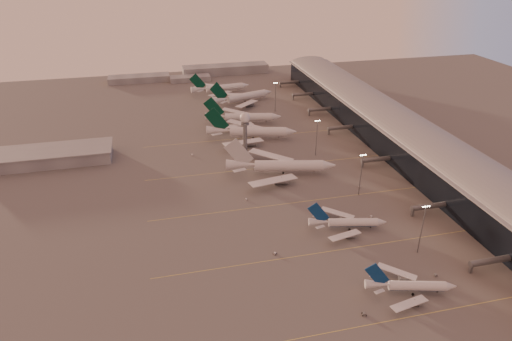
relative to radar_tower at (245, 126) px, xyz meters
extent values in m
plane|color=#525050|center=(-5.00, -120.00, -20.95)|extent=(700.00, 700.00, 0.00)
cube|color=#DFC94E|center=(25.00, -155.00, -20.94)|extent=(180.00, 0.25, 0.02)
cube|color=#DFC94E|center=(25.00, -110.00, -20.94)|extent=(180.00, 0.25, 0.02)
cube|color=#DFC94E|center=(25.00, -65.00, -20.94)|extent=(180.00, 0.25, 0.02)
cube|color=#DFC94E|center=(25.00, -20.00, -20.94)|extent=(180.00, 0.25, 0.02)
cube|color=#DFC94E|center=(25.00, 30.00, -20.94)|extent=(180.00, 0.25, 0.02)
cube|color=black|center=(103.00, -10.00, -11.95)|extent=(36.00, 360.00, 18.00)
cylinder|color=gray|center=(103.00, -10.00, -2.95)|extent=(10.08, 360.00, 10.08)
cube|color=gray|center=(103.00, -10.00, -2.75)|extent=(40.00, 362.00, 0.80)
cylinder|color=#5C5F64|center=(77.00, -138.00, -16.45)|extent=(22.00, 2.80, 2.80)
cube|color=#5C5F64|center=(67.00, -138.00, -18.75)|extent=(1.20, 1.20, 4.40)
cylinder|color=#5C5F64|center=(77.00, -92.00, -16.45)|extent=(22.00, 2.80, 2.80)
cube|color=#5C5F64|center=(67.00, -92.00, -18.75)|extent=(1.20, 1.20, 4.40)
cylinder|color=#5C5F64|center=(77.00, -34.00, -16.45)|extent=(22.00, 2.80, 2.80)
cube|color=#5C5F64|center=(67.00, -34.00, -18.75)|extent=(1.20, 1.20, 4.40)
cylinder|color=#5C5F64|center=(77.00, 22.00, -16.45)|extent=(22.00, 2.80, 2.80)
cube|color=#5C5F64|center=(67.00, 22.00, -18.75)|extent=(1.20, 1.20, 4.40)
cylinder|color=#5C5F64|center=(77.00, 64.00, -16.45)|extent=(22.00, 2.80, 2.80)
cube|color=#5C5F64|center=(67.00, 64.00, -18.75)|extent=(1.20, 1.20, 4.40)
cylinder|color=#5C5F64|center=(77.00, 106.00, -16.45)|extent=(22.00, 2.80, 2.80)
cube|color=#5C5F64|center=(67.00, 106.00, -18.75)|extent=(1.20, 1.20, 4.40)
cylinder|color=#5C5F64|center=(77.00, 146.00, -16.45)|extent=(22.00, 2.80, 2.80)
cube|color=#5C5F64|center=(67.00, 146.00, -18.75)|extent=(1.20, 1.20, 4.40)
cube|color=slate|center=(-125.00, 20.00, -16.95)|extent=(80.00, 25.00, 8.00)
cube|color=gray|center=(-125.00, 20.00, -12.75)|extent=(82.00, 27.00, 0.60)
cylinder|color=#5C5F64|center=(0.00, 0.00, -9.95)|extent=(2.60, 2.60, 22.00)
cylinder|color=#5C5F64|center=(0.00, 0.00, 1.55)|extent=(5.20, 5.20, 1.20)
sphere|color=silver|center=(0.00, 0.00, 5.45)|extent=(6.40, 6.40, 6.40)
cylinder|color=#5C5F64|center=(0.00, 0.00, 9.15)|extent=(0.16, 0.16, 2.00)
cylinder|color=#5C5F64|center=(53.00, -120.00, -8.45)|extent=(0.56, 0.56, 25.00)
cube|color=#5C5F64|center=(53.00, -120.00, 3.55)|extent=(3.60, 0.25, 0.25)
sphere|color=#FFEABF|center=(51.50, -120.00, 3.15)|extent=(0.56, 0.56, 0.56)
sphere|color=#FFEABF|center=(52.50, -120.00, 3.15)|extent=(0.56, 0.56, 0.56)
sphere|color=#FFEABF|center=(53.50, -120.00, 3.15)|extent=(0.56, 0.56, 0.56)
sphere|color=#FFEABF|center=(54.50, -120.00, 3.15)|extent=(0.56, 0.56, 0.56)
cylinder|color=#5C5F64|center=(50.00, -65.00, -8.45)|extent=(0.56, 0.56, 25.00)
cube|color=#5C5F64|center=(50.00, -65.00, 3.55)|extent=(3.60, 0.25, 0.25)
sphere|color=#FFEABF|center=(48.50, -65.00, 3.15)|extent=(0.56, 0.56, 0.56)
sphere|color=#FFEABF|center=(49.50, -65.00, 3.15)|extent=(0.56, 0.56, 0.56)
sphere|color=#FFEABF|center=(50.50, -65.00, 3.15)|extent=(0.56, 0.56, 0.56)
sphere|color=#FFEABF|center=(51.50, -65.00, 3.15)|extent=(0.56, 0.56, 0.56)
cylinder|color=#5C5F64|center=(45.00, -10.00, -8.45)|extent=(0.56, 0.56, 25.00)
cube|color=#5C5F64|center=(45.00, -10.00, 3.55)|extent=(3.60, 0.25, 0.25)
sphere|color=#FFEABF|center=(43.50, -10.00, 3.15)|extent=(0.56, 0.56, 0.56)
sphere|color=#FFEABF|center=(44.50, -10.00, 3.15)|extent=(0.56, 0.56, 0.56)
sphere|color=#FFEABF|center=(45.50, -10.00, 3.15)|extent=(0.56, 0.56, 0.56)
sphere|color=#FFEABF|center=(46.50, -10.00, 3.15)|extent=(0.56, 0.56, 0.56)
cylinder|color=#5C5F64|center=(43.00, 80.00, -8.45)|extent=(0.56, 0.56, 25.00)
cube|color=#5C5F64|center=(43.00, 80.00, 3.55)|extent=(3.60, 0.25, 0.25)
sphere|color=#FFEABF|center=(41.50, 80.00, 3.15)|extent=(0.56, 0.56, 0.56)
sphere|color=#FFEABF|center=(42.50, 80.00, 3.15)|extent=(0.56, 0.56, 0.56)
sphere|color=#FFEABF|center=(43.50, 80.00, 3.15)|extent=(0.56, 0.56, 0.56)
sphere|color=#FFEABF|center=(44.50, 80.00, 3.15)|extent=(0.56, 0.56, 0.56)
cube|color=slate|center=(-65.00, 200.00, -17.95)|extent=(60.00, 18.00, 6.00)
cube|color=slate|center=(25.00, 210.00, -16.45)|extent=(90.00, 20.00, 9.00)
cube|color=slate|center=(-15.00, 190.00, -18.45)|extent=(40.00, 15.00, 5.00)
cylinder|color=silver|center=(37.79, -143.73, -17.85)|extent=(22.53, 9.46, 3.80)
cylinder|color=navy|center=(37.79, -143.73, -18.71)|extent=(21.82, 8.32, 2.73)
cone|color=silver|center=(50.64, -147.19, -17.85)|extent=(5.16, 4.79, 3.80)
cone|color=silver|center=(22.50, -139.61, -17.38)|extent=(10.02, 6.10, 3.80)
cube|color=silver|center=(30.07, -151.33, -18.52)|extent=(16.56, 7.26, 1.19)
cylinder|color=gray|center=(33.27, -149.90, -20.25)|extent=(4.81, 3.51, 2.47)
cube|color=gray|center=(33.27, -149.90, -19.18)|extent=(0.35, 0.32, 1.52)
cube|color=silver|center=(34.93, -133.28, -18.52)|extent=(14.34, 13.75, 1.19)
cylinder|color=gray|center=(36.98, -136.12, -20.25)|extent=(4.81, 3.51, 2.47)
cube|color=gray|center=(36.98, -136.12, -19.18)|extent=(0.35, 0.32, 1.52)
cube|color=navy|center=(22.05, -139.49, -12.68)|extent=(10.16, 3.05, 11.32)
cube|color=silver|center=(21.41, -143.79, -17.28)|extent=(4.55, 2.41, 0.25)
cube|color=silver|center=(23.65, -135.45, -17.28)|extent=(4.32, 4.06, 0.25)
cylinder|color=black|center=(45.97, -145.93, -20.45)|extent=(0.50, 0.50, 1.00)
cylinder|color=black|center=(36.62, -141.14, -20.40)|extent=(1.19, 0.77, 1.10)
cylinder|color=black|center=(35.48, -145.38, -20.40)|extent=(1.19, 0.77, 1.10)
cylinder|color=silver|center=(32.29, -95.61, -17.70)|extent=(23.73, 9.01, 3.99)
cylinder|color=navy|center=(32.29, -95.61, -18.59)|extent=(23.02, 7.82, 2.87)
cone|color=silver|center=(45.93, -98.67, -17.70)|extent=(5.29, 4.88, 3.99)
cone|color=silver|center=(16.07, -91.98, -17.20)|extent=(10.46, 6.04, 3.99)
cube|color=silver|center=(24.54, -103.93, -18.39)|extent=(17.38, 8.28, 1.25)
cylinder|color=gray|center=(27.83, -102.29, -20.21)|extent=(4.99, 3.52, 2.59)
cube|color=gray|center=(27.83, -102.29, -19.09)|extent=(0.36, 0.32, 1.59)
cube|color=silver|center=(28.83, -84.78, -18.39)|extent=(15.41, 14.01, 1.25)
cylinder|color=gray|center=(31.10, -87.67, -20.21)|extent=(4.99, 3.52, 2.59)
cube|color=gray|center=(31.10, -87.67, -19.09)|extent=(0.36, 0.32, 1.59)
cube|color=navy|center=(15.59, -91.87, -12.27)|extent=(10.76, 2.75, 11.88)
cube|color=silver|center=(15.12, -96.41, -17.10)|extent=(4.80, 2.70, 0.26)
cube|color=silver|center=(17.10, -87.56, -17.10)|extent=(4.60, 4.16, 0.26)
cylinder|color=black|center=(40.98, -97.56, -20.42)|extent=(0.52, 0.52, 1.05)
cylinder|color=black|center=(30.95, -92.95, -20.37)|extent=(1.24, 0.76, 1.15)
cylinder|color=black|center=(29.95, -97.45, -20.37)|extent=(1.24, 0.76, 1.15)
cylinder|color=silver|center=(19.49, -31.82, -16.55)|extent=(40.95, 15.48, 6.34)
cylinder|color=silver|center=(19.49, -31.82, -17.98)|extent=(39.75, 13.56, 4.56)
cone|color=silver|center=(43.06, -37.37, -16.55)|extent=(9.10, 7.97, 6.34)
cone|color=silver|center=(-8.54, -25.22, -15.76)|extent=(18.02, 10.07, 6.34)
cube|color=silver|center=(5.99, -45.97, -17.66)|extent=(29.88, 13.94, 1.88)
cylinder|color=gray|center=(11.68, -43.22, -20.23)|extent=(8.59, 5.81, 4.12)
cube|color=gray|center=(11.68, -43.22, -18.77)|extent=(0.36, 0.32, 2.54)
cube|color=silver|center=(13.73, -13.13, -17.66)|extent=(26.34, 24.28, 1.88)
cylinder|color=gray|center=(17.59, -18.14, -20.23)|extent=(8.59, 5.81, 4.12)
cube|color=gray|center=(17.59, -18.14, -18.77)|extent=(0.36, 0.32, 2.54)
cube|color=#B6B9BF|center=(-9.36, -25.02, -8.27)|extent=(17.19, 4.38, 18.81)
cube|color=silver|center=(-10.67, -32.78, -15.60)|extent=(8.31, 4.60, 0.26)
cube|color=silver|center=(-7.07, -17.49, -15.60)|extent=(7.94, 7.25, 0.26)
cylinder|color=black|center=(34.50, -35.36, -20.44)|extent=(0.51, 0.51, 1.02)
cylinder|color=black|center=(16.82, -28.88, -20.39)|extent=(1.21, 0.76, 1.12)
cylinder|color=black|center=(15.79, -33.26, -20.39)|extent=(1.21, 0.76, 1.12)
cylinder|color=silver|center=(14.71, 25.76, -16.48)|extent=(39.58, 15.92, 6.33)
cylinder|color=silver|center=(14.71, 25.76, -17.90)|extent=(38.38, 14.01, 4.56)
cone|color=silver|center=(37.39, 19.91, -16.48)|extent=(8.93, 8.02, 6.33)
cone|color=silver|center=(-12.26, 32.71, -15.68)|extent=(17.51, 10.24, 6.33)
cube|color=silver|center=(1.23, 12.19, -17.58)|extent=(29.24, 13.09, 1.87)
cylinder|color=gray|center=(6.85, 14.77, -20.19)|extent=(8.38, 5.88, 4.11)
cube|color=gray|center=(6.85, 14.77, -18.69)|extent=(0.39, 0.35, 2.53)
cube|color=silver|center=(9.47, 44.15, -17.58)|extent=(25.48, 24.10, 1.87)
cylinder|color=gray|center=(13.14, 39.18, -20.19)|extent=(8.38, 5.88, 4.11)
cube|color=gray|center=(13.14, 39.18, -18.69)|extent=(0.39, 0.35, 2.53)
cube|color=#043121|center=(-13.05, 32.92, -8.13)|extent=(16.96, 4.72, 18.73)
cube|color=silver|center=(-14.42, 25.43, -15.53)|extent=(8.01, 4.31, 0.27)
cube|color=silver|center=(-10.63, 40.13, -15.53)|extent=(7.63, 7.10, 0.27)
cylinder|color=black|center=(29.15, 22.04, -20.40)|extent=(0.55, 0.55, 1.09)
cylinder|color=black|center=(12.24, 28.87, -20.35)|extent=(1.30, 0.83, 1.20)
cylinder|color=black|center=(11.05, 24.22, -20.35)|extent=(1.30, 0.83, 1.20)
cylinder|color=silver|center=(15.35, 57.95, -16.85)|extent=(36.34, 12.94, 5.79)
cylinder|color=silver|center=(15.35, 57.95, -18.16)|extent=(35.31, 11.21, 4.17)
cone|color=silver|center=(36.34, 53.61, -16.85)|extent=(7.98, 7.08, 5.79)
cone|color=silver|center=(-9.61, 63.11, -16.13)|extent=(15.92, 8.72, 5.79)
cube|color=silver|center=(3.63, 44.95, -17.87)|extent=(26.72, 13.13, 1.71)
cylinder|color=gray|center=(8.66, 47.55, -20.25)|extent=(7.57, 5.09, 3.77)
cube|color=gray|center=(8.66, 47.55, -18.88)|extent=(0.34, 0.31, 2.32)
cube|color=silver|center=(9.74, 74.53, -17.87)|extent=(23.93, 21.30, 1.71)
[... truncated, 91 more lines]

